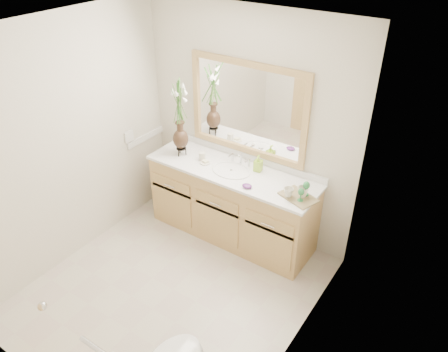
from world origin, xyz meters
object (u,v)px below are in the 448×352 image
Objects in this scene: soap_bottle at (258,164)px; tray at (298,197)px; flower_vase at (179,108)px; tumbler at (202,156)px.

tray is (0.56, -0.21, -0.07)m from soap_bottle.
flower_vase is 2.39× the size of tray.
soap_bottle reaches higher than tray.
soap_bottle is at bearing 178.25° from tray.
soap_bottle is at bearing 13.30° from tumbler.
tumbler is 1.16m from tray.
soap_bottle is (0.60, 0.14, 0.03)m from tumbler.
tumbler is 0.57× the size of soap_bottle.
flower_vase is at bearing -172.99° from tumbler.
soap_bottle is (0.85, 0.17, -0.46)m from flower_vase.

